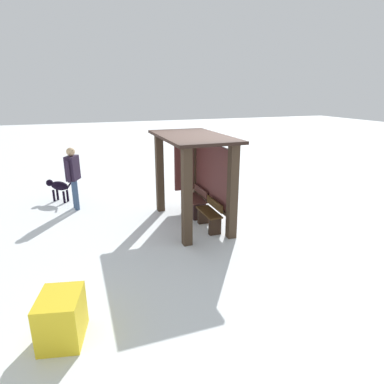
% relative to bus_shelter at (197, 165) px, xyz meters
% --- Properties ---
extents(ground_plane, '(60.00, 60.00, 0.00)m').
position_rel_bus_shelter_xyz_m(ground_plane, '(0.08, -0.16, -1.54)').
color(ground_plane, white).
extents(bus_shelter, '(2.81, 1.57, 2.31)m').
position_rel_bus_shelter_xyz_m(bus_shelter, '(0.00, 0.00, 0.00)').
color(bus_shelter, '#3E2F22').
rests_on(bus_shelter, ground).
extents(bench_left_inside, '(0.95, 0.42, 0.77)m').
position_rel_bus_shelter_xyz_m(bench_left_inside, '(-0.44, 0.12, -1.20)').
color(bench_left_inside, '#572F29').
rests_on(bench_left_inside, ground).
extents(bench_center_inside, '(0.95, 0.34, 0.74)m').
position_rel_bus_shelter_xyz_m(bench_center_inside, '(0.61, 0.12, -1.20)').
color(bench_center_inside, '#472F15').
rests_on(bench_center_inside, ground).
extents(person_walking, '(0.61, 0.42, 1.82)m').
position_rel_bus_shelter_xyz_m(person_walking, '(-2.08, -3.03, -0.46)').
color(person_walking, '#291C32').
rests_on(person_walking, ground).
extents(dog, '(0.71, 0.78, 0.68)m').
position_rel_bus_shelter_xyz_m(dog, '(-2.99, -3.52, -1.05)').
color(dog, black).
rests_on(dog, ground).
extents(grit_bin, '(0.81, 0.70, 0.69)m').
position_rel_bus_shelter_xyz_m(grit_bin, '(3.46, -3.32, -1.19)').
color(grit_bin, yellow).
rests_on(grit_bin, ground).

